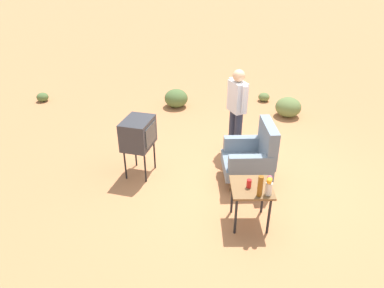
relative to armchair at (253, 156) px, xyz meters
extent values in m
plane|color=#C17A4C|center=(-0.03, -0.10, -0.50)|extent=(60.00, 60.00, 0.00)
cylinder|color=brown|center=(-0.26, -0.37, -0.39)|extent=(0.05, 0.05, 0.22)
cylinder|color=brown|center=(0.28, -0.36, -0.39)|extent=(0.05, 0.05, 0.22)
cylinder|color=brown|center=(-0.27, 0.16, -0.39)|extent=(0.05, 0.05, 0.22)
cylinder|color=brown|center=(0.26, 0.17, -0.39)|extent=(0.05, 0.05, 0.22)
cube|color=slate|center=(0.00, -0.10, -0.18)|extent=(0.78, 0.78, 0.20)
cube|color=slate|center=(-0.01, 0.22, 0.24)|extent=(0.76, 0.18, 0.64)
cube|color=slate|center=(-0.32, -0.11, 0.05)|extent=(0.16, 0.69, 0.26)
cube|color=slate|center=(0.32, -0.09, 0.05)|extent=(0.16, 0.69, 0.26)
cylinder|color=black|center=(0.81, -0.41, -0.20)|extent=(0.04, 0.04, 0.59)
cylinder|color=black|center=(1.26, -0.41, -0.20)|extent=(0.04, 0.04, 0.59)
cylinder|color=black|center=(0.81, 0.04, -0.20)|extent=(0.04, 0.04, 0.59)
cylinder|color=black|center=(1.26, 0.04, -0.20)|extent=(0.04, 0.04, 0.59)
cube|color=brown|center=(1.04, -0.19, 0.11)|extent=(0.56, 0.56, 0.03)
cylinder|color=black|center=(0.01, -1.77, -0.22)|extent=(0.03, 0.03, 0.55)
cylinder|color=black|center=(-0.41, -1.66, -0.22)|extent=(0.03, 0.03, 0.55)
cylinder|color=black|center=(-0.08, -2.12, -0.22)|extent=(0.03, 0.03, 0.55)
cylinder|color=black|center=(-0.51, -2.01, -0.22)|extent=(0.03, 0.03, 0.55)
cube|color=#333338|center=(-0.25, -1.89, 0.29)|extent=(0.69, 0.58, 0.48)
cube|color=#383D3F|center=(-0.19, -1.67, 0.29)|extent=(0.41, 0.12, 0.34)
cylinder|color=#2D3347|center=(-1.08, -0.22, -0.07)|extent=(0.14, 0.14, 0.86)
cylinder|color=#2D3347|center=(-0.90, -0.14, -0.07)|extent=(0.14, 0.14, 0.86)
cube|color=silver|center=(-0.99, -0.18, 0.64)|extent=(0.42, 0.35, 0.56)
cylinder|color=silver|center=(-1.21, -0.27, 0.67)|extent=(0.09, 0.09, 0.50)
cylinder|color=silver|center=(-0.77, -0.08, 0.67)|extent=(0.09, 0.09, 0.50)
sphere|color=#DBAD84|center=(-0.99, -0.18, 1.03)|extent=(0.22, 0.22, 0.22)
cylinder|color=red|center=(1.05, -0.23, 0.19)|extent=(0.07, 0.07, 0.12)
cylinder|color=brown|center=(1.24, -0.12, 0.28)|extent=(0.07, 0.07, 0.30)
cylinder|color=silver|center=(1.21, 0.00, 0.22)|extent=(0.09, 0.09, 0.18)
sphere|color=yellow|center=(1.21, 0.00, 0.36)|extent=(0.07, 0.07, 0.07)
sphere|color=#E04C66|center=(1.17, 0.01, 0.36)|extent=(0.07, 0.07, 0.07)
sphere|color=orange|center=(1.25, -0.02, 0.36)|extent=(0.07, 0.07, 0.07)
ellipsoid|color=#516B38|center=(-3.28, -1.38, -0.27)|extent=(0.58, 0.58, 0.45)
ellipsoid|color=#516B38|center=(-3.66, -4.87, -0.38)|extent=(0.30, 0.30, 0.23)
ellipsoid|color=olive|center=(-3.65, 0.90, -0.38)|extent=(0.29, 0.29, 0.23)
ellipsoid|color=olive|center=(-2.69, 1.28, -0.27)|extent=(0.59, 0.59, 0.46)
camera|label=1|loc=(4.92, -1.02, 2.91)|focal=32.78mm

